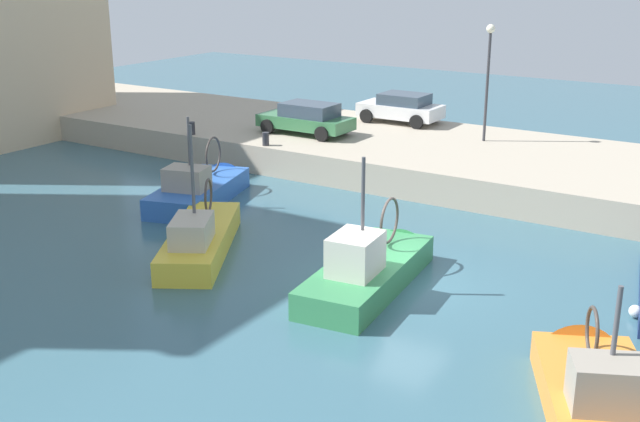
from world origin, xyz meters
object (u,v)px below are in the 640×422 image
(mooring_bollard_mid, at_px, (192,128))
(fishing_boat_green, at_px, (372,278))
(fishing_boat_blue, at_px, (203,197))
(mooring_bollard_south, at_px, (266,139))
(quay_streetlamp, at_px, (489,63))
(fishing_boat_yellow, at_px, (202,245))
(parked_car_white, at_px, (401,108))
(fishing_boat_orange, at_px, (595,402))
(parked_car_green, at_px, (307,118))

(mooring_bollard_mid, bearing_deg, fishing_boat_green, -120.56)
(fishing_boat_blue, distance_m, mooring_bollard_south, 4.51)
(fishing_boat_blue, relative_size, quay_streetlamp, 1.30)
(fishing_boat_yellow, relative_size, parked_car_white, 1.68)
(fishing_boat_orange, bearing_deg, parked_car_green, 49.25)
(parked_car_white, xyz_separation_m, quay_streetlamp, (-1.59, -4.72, 2.55))
(fishing_boat_blue, bearing_deg, parked_car_green, 0.03)
(parked_car_white, relative_size, quay_streetlamp, 0.79)
(parked_car_green, height_order, parked_car_white, parked_car_green)
(fishing_boat_yellow, relative_size, quay_streetlamp, 1.33)
(fishing_boat_blue, xyz_separation_m, quay_streetlamp, (9.95, -7.07, 4.34))
(mooring_bollard_mid, bearing_deg, fishing_boat_blue, -135.56)
(fishing_boat_orange, distance_m, parked_car_white, 22.95)
(fishing_boat_yellow, height_order, fishing_boat_green, fishing_boat_yellow)
(mooring_bollard_south, bearing_deg, fishing_boat_orange, -124.24)
(fishing_boat_yellow, distance_m, mooring_bollard_mid, 11.38)
(fishing_boat_blue, bearing_deg, fishing_boat_green, -111.46)
(fishing_boat_orange, height_order, quay_streetlamp, quay_streetlamp)
(fishing_boat_yellow, height_order, fishing_boat_blue, fishing_boat_yellow)
(fishing_boat_orange, xyz_separation_m, fishing_boat_yellow, (2.74, 12.66, 0.00))
(fishing_boat_yellow, bearing_deg, parked_car_white, 3.89)
(mooring_bollard_mid, bearing_deg, parked_car_green, -56.72)
(mooring_bollard_mid, distance_m, quay_streetlamp, 12.97)
(parked_car_green, distance_m, parked_car_white, 5.05)
(fishing_boat_orange, distance_m, quay_streetlamp, 19.49)
(parked_car_green, height_order, mooring_bollard_mid, parked_car_green)
(parked_car_white, height_order, quay_streetlamp, quay_streetlamp)
(fishing_boat_yellow, xyz_separation_m, mooring_bollard_south, (8.34, 3.62, 1.35))
(quay_streetlamp, bearing_deg, fishing_boat_green, -171.19)
(fishing_boat_yellow, relative_size, mooring_bollard_south, 11.67)
(parked_car_white, height_order, mooring_bollard_mid, parked_car_white)
(fishing_boat_green, bearing_deg, parked_car_green, 40.69)
(fishing_boat_yellow, bearing_deg, fishing_boat_blue, 40.17)
(mooring_bollard_south, bearing_deg, mooring_bollard_mid, 90.00)
(parked_car_green, bearing_deg, fishing_boat_orange, -130.75)
(parked_car_green, bearing_deg, parked_car_white, -27.77)
(fishing_boat_green, distance_m, quay_streetlamp, 14.38)
(parked_car_green, bearing_deg, mooring_bollard_south, 175.61)
(fishing_boat_green, relative_size, mooring_bollard_mid, 11.96)
(parked_car_white, bearing_deg, mooring_bollard_south, 160.47)
(fishing_boat_blue, height_order, mooring_bollard_mid, fishing_boat_blue)
(parked_car_green, relative_size, parked_car_white, 1.09)
(parked_car_green, bearing_deg, fishing_boat_yellow, -162.91)
(fishing_boat_green, height_order, mooring_bollard_south, fishing_boat_green)
(fishing_boat_yellow, xyz_separation_m, fishing_boat_green, (0.43, -5.76, 0.02))
(fishing_boat_yellow, distance_m, parked_car_green, 11.75)
(parked_car_white, height_order, mooring_bollard_south, parked_car_white)
(fishing_boat_blue, bearing_deg, quay_streetlamp, -35.39)
(fishing_boat_orange, distance_m, fishing_boat_green, 7.60)
(fishing_boat_yellow, distance_m, fishing_boat_green, 5.77)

